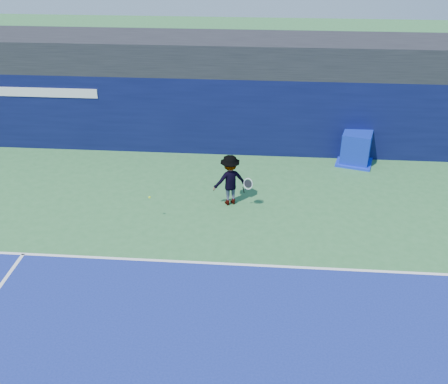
# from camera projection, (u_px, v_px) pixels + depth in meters

# --- Properties ---
(ground) EXTENTS (80.00, 80.00, 0.00)m
(ground) POSITION_uv_depth(u_px,v_px,m) (186.00, 346.00, 10.91)
(ground) COLOR #33713A
(ground) RESTS_ON ground
(baseline) EXTENTS (24.00, 0.10, 0.01)m
(baseline) POSITION_uv_depth(u_px,v_px,m) (202.00, 263.00, 13.52)
(baseline) COLOR white
(baseline) RESTS_ON ground
(stadium_band) EXTENTS (36.00, 3.00, 1.20)m
(stadium_band) POSITION_uv_depth(u_px,v_px,m) (226.00, 53.00, 19.17)
(stadium_band) COLOR black
(stadium_band) RESTS_ON back_wall_assembly
(back_wall_assembly) EXTENTS (36.00, 1.03, 3.00)m
(back_wall_assembly) POSITION_uv_depth(u_px,v_px,m) (224.00, 114.00, 19.32)
(back_wall_assembly) COLOR #0A0E37
(back_wall_assembly) RESTS_ON ground
(equipment_cart) EXTENTS (1.57, 1.57, 1.23)m
(equipment_cart) POSITION_uv_depth(u_px,v_px,m) (356.00, 149.00, 18.73)
(equipment_cart) COLOR #0B1F9D
(equipment_cart) RESTS_ON ground
(tennis_player) EXTENTS (1.38, 1.01, 1.70)m
(tennis_player) POSITION_uv_depth(u_px,v_px,m) (230.00, 180.00, 15.91)
(tennis_player) COLOR white
(tennis_player) RESTS_ON ground
(tennis_ball) EXTENTS (0.07, 0.07, 0.07)m
(tennis_ball) POSITION_uv_depth(u_px,v_px,m) (150.00, 197.00, 15.01)
(tennis_ball) COLOR #B6E018
(tennis_ball) RESTS_ON ground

